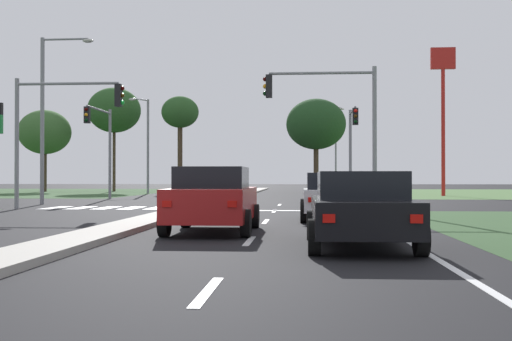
% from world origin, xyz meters
% --- Properties ---
extents(ground_plane, '(200.00, 200.00, 0.00)m').
position_xyz_m(ground_plane, '(0.00, 30.00, 0.00)').
color(ground_plane, black).
extents(median_island_near, '(1.20, 22.00, 0.14)m').
position_xyz_m(median_island_near, '(0.00, 11.00, 0.07)').
color(median_island_near, '#ADA89E').
rests_on(median_island_near, ground).
extents(median_island_far, '(1.20, 36.00, 0.14)m').
position_xyz_m(median_island_far, '(0.00, 55.00, 0.07)').
color(median_island_far, '#ADA89E').
rests_on(median_island_far, ground).
extents(lane_dash_near, '(0.14, 2.00, 0.01)m').
position_xyz_m(lane_dash_near, '(3.50, 4.53, 0.01)').
color(lane_dash_near, silver).
rests_on(lane_dash_near, ground).
extents(lane_dash_second, '(0.14, 2.00, 0.01)m').
position_xyz_m(lane_dash_second, '(3.50, 10.53, 0.01)').
color(lane_dash_second, silver).
rests_on(lane_dash_second, ground).
extents(lane_dash_third, '(0.14, 2.00, 0.01)m').
position_xyz_m(lane_dash_third, '(3.50, 16.53, 0.01)').
color(lane_dash_third, silver).
rests_on(lane_dash_third, ground).
extents(lane_dash_fourth, '(0.14, 2.00, 0.01)m').
position_xyz_m(lane_dash_fourth, '(3.50, 22.53, 0.01)').
color(lane_dash_fourth, silver).
rests_on(lane_dash_fourth, ground).
extents(lane_dash_fifth, '(0.14, 2.00, 0.01)m').
position_xyz_m(lane_dash_fifth, '(3.50, 28.53, 0.01)').
color(lane_dash_fifth, silver).
rests_on(lane_dash_fifth, ground).
extents(edge_line_right, '(0.14, 24.00, 0.01)m').
position_xyz_m(edge_line_right, '(6.85, 12.00, 0.01)').
color(edge_line_right, silver).
rests_on(edge_line_right, ground).
extents(stop_bar_near, '(6.40, 0.50, 0.01)m').
position_xyz_m(stop_bar_near, '(3.80, 23.00, 0.01)').
color(stop_bar_near, silver).
rests_on(stop_bar_near, ground).
extents(crosswalk_bar_near, '(0.70, 2.80, 0.01)m').
position_xyz_m(crosswalk_bar_near, '(-6.40, 24.80, 0.01)').
color(crosswalk_bar_near, silver).
rests_on(crosswalk_bar_near, ground).
extents(crosswalk_bar_second, '(0.70, 2.80, 0.01)m').
position_xyz_m(crosswalk_bar_second, '(-5.25, 24.80, 0.01)').
color(crosswalk_bar_second, silver).
rests_on(crosswalk_bar_second, ground).
extents(crosswalk_bar_third, '(0.70, 2.80, 0.01)m').
position_xyz_m(crosswalk_bar_third, '(-4.10, 24.80, 0.01)').
color(crosswalk_bar_third, silver).
rests_on(crosswalk_bar_third, ground).
extents(crosswalk_bar_fourth, '(0.70, 2.80, 0.01)m').
position_xyz_m(crosswalk_bar_fourth, '(-2.95, 24.80, 0.01)').
color(crosswalk_bar_fourth, silver).
rests_on(crosswalk_bar_fourth, ground).
extents(crosswalk_bar_fifth, '(0.70, 2.80, 0.01)m').
position_xyz_m(crosswalk_bar_fifth, '(-1.80, 24.80, 0.01)').
color(crosswalk_bar_fifth, silver).
rests_on(crosswalk_bar_fifth, ground).
extents(crosswalk_bar_sixth, '(0.70, 2.80, 0.01)m').
position_xyz_m(crosswalk_bar_sixth, '(-0.65, 24.80, 0.01)').
color(crosswalk_bar_sixth, silver).
rests_on(crosswalk_bar_sixth, ground).
extents(car_blue_near, '(2.03, 4.31, 1.55)m').
position_xyz_m(car_blue_near, '(-2.19, 59.24, 0.79)').
color(car_blue_near, navy).
rests_on(car_blue_near, ground).
extents(car_beige_second, '(2.10, 4.27, 1.56)m').
position_xyz_m(car_beige_second, '(-2.21, 41.46, 0.80)').
color(car_beige_second, '#BCAD8E').
rests_on(car_beige_second, ground).
extents(car_black_third, '(2.05, 4.43, 1.47)m').
position_xyz_m(car_black_third, '(5.75, 9.49, 0.76)').
color(car_black_third, black).
rests_on(car_black_third, ground).
extents(car_white_fourth, '(1.99, 4.22, 1.51)m').
position_xyz_m(car_white_fourth, '(5.56, 17.35, 0.77)').
color(car_white_fourth, silver).
rests_on(car_white_fourth, ground).
extents(car_red_fifth, '(2.09, 4.25, 1.62)m').
position_xyz_m(car_red_fifth, '(2.41, 12.66, 0.82)').
color(car_red_fifth, '#A31919').
rests_on(car_red_fifth, ground).
extents(car_silver_sixth, '(1.96, 4.58, 1.47)m').
position_xyz_m(car_silver_sixth, '(-2.35, 50.84, 0.75)').
color(car_silver_sixth, '#B7B7BC').
rests_on(car_silver_sixth, ground).
extents(traffic_signal_near_right, '(4.71, 0.32, 5.95)m').
position_xyz_m(traffic_signal_near_right, '(5.96, 23.40, 4.08)').
color(traffic_signal_near_right, gray).
rests_on(traffic_signal_near_right, ground).
extents(traffic_signal_near_left, '(4.79, 0.32, 5.62)m').
position_xyz_m(traffic_signal_near_left, '(-5.87, 23.40, 3.88)').
color(traffic_signal_near_left, gray).
rests_on(traffic_signal_near_left, ground).
extents(traffic_signal_far_left, '(0.32, 4.67, 5.71)m').
position_xyz_m(traffic_signal_far_left, '(-7.60, 34.93, 3.93)').
color(traffic_signal_far_left, gray).
rests_on(traffic_signal_far_left, ground).
extents(traffic_signal_far_right, '(0.32, 4.12, 5.56)m').
position_xyz_m(traffic_signal_far_right, '(7.60, 35.14, 3.80)').
color(traffic_signal_far_right, gray).
rests_on(traffic_signal_far_right, ground).
extents(street_lamp_second, '(2.75, 0.29, 8.42)m').
position_xyz_m(street_lamp_second, '(-8.18, 28.06, 4.78)').
color(street_lamp_second, gray).
rests_on(street_lamp_second, ground).
extents(street_lamp_third, '(1.31, 1.85, 8.01)m').
position_xyz_m(street_lamp_third, '(-8.55, 49.80, 4.52)').
color(street_lamp_third, gray).
rests_on(street_lamp_third, ground).
extents(street_lamp_fourth, '(1.17, 1.90, 9.57)m').
position_xyz_m(street_lamp_fourth, '(8.52, 69.86, 5.31)').
color(street_lamp_fourth, gray).
rests_on(street_lamp_fourth, ground).
extents(pedestrian_at_median, '(0.34, 0.34, 1.77)m').
position_xyz_m(pedestrian_at_median, '(-0.19, 42.96, 1.22)').
color(pedestrian_at_median, '#4C4C4C').
rests_on(pedestrian_at_median, median_island_far).
extents(fastfood_pole_sign, '(1.80, 0.40, 11.02)m').
position_xyz_m(fastfood_pole_sign, '(15.06, 44.91, 8.08)').
color(fastfood_pole_sign, red).
rests_on(fastfood_pole_sign, ground).
extents(treeline_near, '(5.05, 5.05, 7.93)m').
position_xyz_m(treeline_near, '(-20.34, 56.87, 5.76)').
color(treeline_near, '#423323').
rests_on(treeline_near, ground).
extents(treeline_second, '(5.19, 5.19, 10.20)m').
position_xyz_m(treeline_second, '(-13.81, 58.04, 7.97)').
color(treeline_second, '#423323').
rests_on(treeline_second, ground).
extents(treeline_third, '(3.50, 3.50, 9.03)m').
position_xyz_m(treeline_third, '(-6.85, 55.93, 7.39)').
color(treeline_third, '#423323').
rests_on(treeline_third, ground).
extents(treeline_fourth, '(5.40, 5.40, 8.50)m').
position_xyz_m(treeline_fourth, '(5.87, 54.51, 6.18)').
color(treeline_fourth, '#423323').
rests_on(treeline_fourth, ground).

